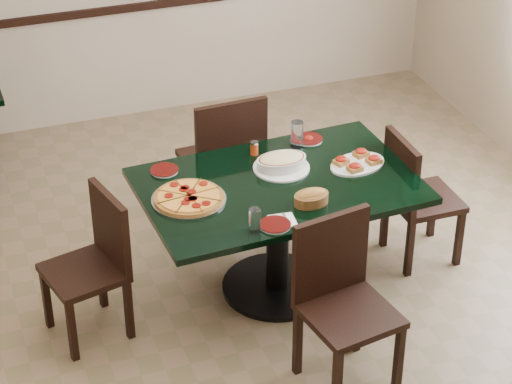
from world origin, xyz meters
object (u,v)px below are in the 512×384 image
object	(u,v)px
chair_near	(341,293)
bread_basket	(311,197)
chair_far	(225,157)
lasagna_casserole	(281,162)
main_table	(278,210)
bruschetta_platter	(357,162)
pepperoni_pizza	(189,198)
chair_left	(96,258)
chair_right	(414,192)

from	to	relation	value
chair_near	bread_basket	world-z (taller)	chair_near
chair_far	lasagna_casserole	world-z (taller)	chair_far
main_table	chair_far	size ratio (longest dim) A/B	1.62
chair_near	bruschetta_platter	world-z (taller)	chair_near
pepperoni_pizza	bread_basket	xyz separation A→B (m)	(0.63, -0.26, 0.02)
chair_near	chair_left	bearing A→B (deg)	134.54
chair_far	chair_left	bearing A→B (deg)	33.05
chair_right	bruschetta_platter	xyz separation A→B (m)	(-0.39, 0.00, 0.29)
pepperoni_pizza	chair_right	bearing A→B (deg)	1.53
main_table	chair_right	distance (m)	0.91
main_table	chair_far	distance (m)	0.71
chair_near	pepperoni_pizza	bearing A→B (deg)	116.04
chair_far	pepperoni_pizza	world-z (taller)	chair_far
chair_left	pepperoni_pizza	distance (m)	0.61
main_table	chair_right	size ratio (longest dim) A/B	1.86
lasagna_casserole	bread_basket	xyz separation A→B (m)	(0.02, -0.41, -0.01)
chair_far	chair_right	world-z (taller)	chair_far
pepperoni_pizza	bruschetta_platter	bearing A→B (deg)	2.22
chair_far	chair_near	bearing A→B (deg)	92.44
main_table	bruschetta_platter	xyz separation A→B (m)	(0.51, 0.03, 0.21)
main_table	bread_basket	distance (m)	0.36
chair_near	bruschetta_platter	size ratio (longest dim) A/B	2.34
chair_right	bruschetta_platter	distance (m)	0.49
chair_near	pepperoni_pizza	distance (m)	1.02
main_table	lasagna_casserole	distance (m)	0.28
chair_right	chair_far	bearing A→B (deg)	55.58
main_table	chair_near	xyz separation A→B (m)	(0.04, -0.81, -0.03)
chair_near	pepperoni_pizza	size ratio (longest dim) A/B	2.28
main_table	chair_left	world-z (taller)	chair_left
chair_left	bruschetta_platter	size ratio (longest dim) A/B	2.14
chair_near	chair_left	world-z (taller)	chair_near
chair_near	lasagna_casserole	bearing A→B (deg)	78.56
pepperoni_pizza	chair_near	bearing A→B (deg)	-54.26
chair_near	lasagna_casserole	size ratio (longest dim) A/B	2.86
chair_left	lasagna_casserole	xyz separation A→B (m)	(1.15, 0.15, 0.31)
chair_near	bruschetta_platter	bearing A→B (deg)	51.46
chair_far	chair_near	size ratio (longest dim) A/B	1.05
chair_near	bread_basket	distance (m)	0.60
chair_far	bruschetta_platter	xyz separation A→B (m)	(0.60, -0.67, 0.21)
bread_basket	bruschetta_platter	bearing A→B (deg)	29.39
chair_near	pepperoni_pizza	xyz separation A→B (m)	(-0.58, 0.80, 0.23)
bruschetta_platter	pepperoni_pizza	bearing A→B (deg)	167.12
main_table	bread_basket	size ratio (longest dim) A/B	7.49
chair_far	lasagna_casserole	distance (m)	0.63
lasagna_casserole	bruschetta_platter	world-z (taller)	lasagna_casserole
chair_near	pepperoni_pizza	world-z (taller)	chair_near
pepperoni_pizza	bruschetta_platter	world-z (taller)	bruschetta_platter
pepperoni_pizza	main_table	bearing A→B (deg)	0.90
chair_right	chair_left	distance (m)	1.98
lasagna_casserole	bread_basket	size ratio (longest dim) A/B	1.54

